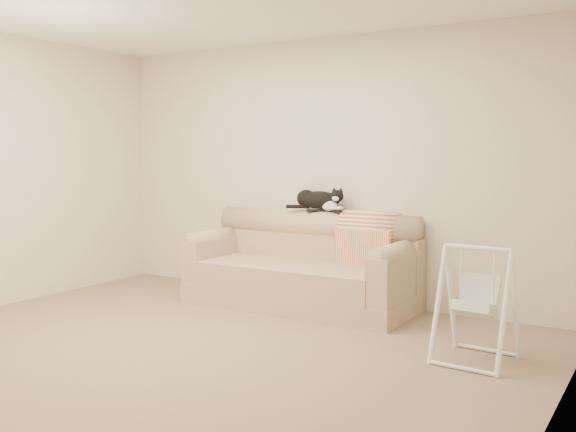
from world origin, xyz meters
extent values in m
plane|color=#7D6D57|center=(0.00, 0.00, 0.00)|extent=(5.00, 5.00, 0.00)
cube|color=#C0B5A0|center=(0.00, 2.00, 1.30)|extent=(5.00, 0.04, 2.60)
cube|color=#C0B5A0|center=(2.50, 0.00, 1.30)|extent=(0.04, 4.00, 2.60)
cube|color=tan|center=(-0.03, 1.53, 0.09)|extent=(2.20, 0.90, 0.18)
cube|color=tan|center=(-0.03, 1.42, 0.30)|extent=(1.80, 0.68, 0.24)
cube|color=tan|center=(-0.03, 1.87, 0.43)|extent=(2.20, 0.22, 0.50)
cylinder|color=tan|center=(-0.03, 1.87, 0.76)|extent=(2.16, 0.28, 0.28)
cube|color=tan|center=(-1.02, 1.53, 0.39)|extent=(0.20, 0.88, 0.42)
cylinder|color=tan|center=(-1.02, 1.53, 0.60)|extent=(0.18, 0.84, 0.18)
cube|color=tan|center=(0.96, 1.53, 0.39)|extent=(0.20, 0.88, 0.42)
cylinder|color=tan|center=(0.96, 1.53, 0.60)|extent=(0.18, 0.84, 0.18)
cube|color=black|center=(-0.02, 1.83, 0.91)|extent=(0.18, 0.14, 0.02)
cube|color=gray|center=(-0.02, 1.83, 0.92)|extent=(0.10, 0.09, 0.01)
cube|color=black|center=(0.22, 1.83, 0.91)|extent=(0.17, 0.13, 0.02)
ellipsoid|color=black|center=(0.01, 1.87, 1.01)|extent=(0.43, 0.24, 0.18)
ellipsoid|color=black|center=(-0.14, 1.86, 1.02)|extent=(0.21, 0.20, 0.18)
ellipsoid|color=white|center=(0.13, 1.85, 0.97)|extent=(0.17, 0.12, 0.12)
ellipsoid|color=black|center=(0.22, 1.84, 1.05)|extent=(0.14, 0.15, 0.12)
ellipsoid|color=white|center=(0.23, 1.79, 1.03)|extent=(0.07, 0.06, 0.05)
sphere|color=#BF7272|center=(0.23, 1.77, 1.03)|extent=(0.01, 0.01, 0.01)
cone|color=black|center=(0.18, 1.85, 1.11)|extent=(0.07, 0.07, 0.06)
cone|color=black|center=(0.25, 1.86, 1.11)|extent=(0.06, 0.07, 0.06)
sphere|color=#A28B32|center=(0.20, 1.79, 1.06)|extent=(0.02, 0.02, 0.02)
sphere|color=#A28B32|center=(0.24, 1.80, 1.06)|extent=(0.02, 0.02, 0.02)
ellipsoid|color=white|center=(0.20, 1.81, 0.94)|extent=(0.08, 0.10, 0.04)
ellipsoid|color=white|center=(0.26, 1.82, 0.94)|extent=(0.08, 0.10, 0.04)
cylinder|color=black|center=(-0.19, 1.78, 0.94)|extent=(0.22, 0.13, 0.04)
cylinder|color=#C44A2D|center=(0.56, 1.87, 0.76)|extent=(0.55, 0.33, 0.33)
cube|color=#C44A2D|center=(0.56, 1.70, 0.56)|extent=(0.55, 0.09, 0.42)
cylinder|color=white|center=(1.63, 0.67, 0.40)|extent=(0.06, 0.29, 0.82)
cylinder|color=white|center=(1.64, 0.92, 0.40)|extent=(0.06, 0.29, 0.82)
cylinder|color=white|center=(2.09, 0.63, 0.40)|extent=(0.06, 0.29, 0.82)
cylinder|color=white|center=(2.11, 0.88, 0.40)|extent=(0.06, 0.29, 0.82)
cylinder|color=white|center=(1.87, 0.78, 0.81)|extent=(0.47, 0.07, 0.04)
cylinder|color=white|center=(1.85, 0.53, 0.02)|extent=(0.47, 0.06, 0.03)
cylinder|color=white|center=(1.88, 1.03, 0.02)|extent=(0.47, 0.06, 0.03)
cube|color=white|center=(1.86, 0.75, 0.38)|extent=(0.29, 0.26, 0.15)
cube|color=white|center=(1.87, 0.86, 0.50)|extent=(0.28, 0.14, 0.22)
cylinder|color=white|center=(1.75, 0.78, 0.61)|extent=(0.01, 0.01, 0.39)
cylinder|color=white|center=(1.98, 0.77, 0.61)|extent=(0.01, 0.01, 0.39)
camera|label=1|loc=(3.05, -3.67, 1.46)|focal=40.00mm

